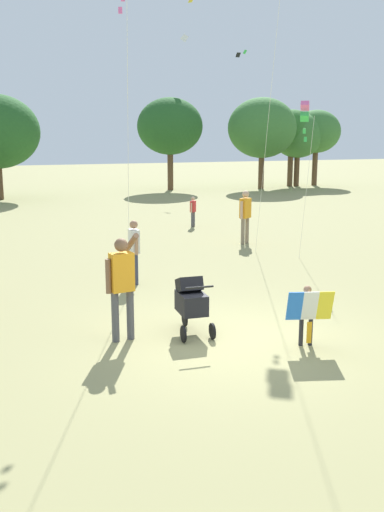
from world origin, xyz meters
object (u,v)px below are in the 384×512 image
Objects in this scene: stroller at (191,300)px; person_back_turned at (134,247)px; person_adult_flyer at (122,279)px; person_red_shirt at (193,209)px; person_couple_left at (245,213)px; kite_orange_delta at (305,113)px; child_with_butterfly_kite at (307,310)px.

stroller is 3.73m from person_back_turned.
person_adult_flyer reaches higher than stroller.
person_couple_left reaches higher than person_red_shirt.
person_adult_flyer is 8.45m from kite_orange_delta.
person_back_turned is at bearing 71.56° from person_adult_flyer.
person_couple_left reaches higher than stroller.
person_adult_flyer is 1.62× the size of person_red_shirt.
kite_orange_delta reaches higher than person_back_turned.
person_couple_left is at bearing 100.60° from kite_orange_delta.
stroller is 7.83m from kite_orange_delta.
person_red_shirt reaches higher than stroller.
child_with_butterfly_kite is 0.60× the size of person_couple_left.
person_adult_flyer reaches higher than person_red_shirt.
person_back_turned is at bearing -167.96° from kite_orange_delta.
kite_orange_delta is at bearing 12.04° from person_back_turned.
person_back_turned is (-1.55, 5.01, 0.25)m from child_with_butterfly_kite.
person_couple_left is 5.92m from person_back_turned.
person_couple_left reaches higher than person_back_turned.
person_back_turned is (1.21, 3.63, -0.18)m from person_adult_flyer.
person_adult_flyer is 3.83m from person_back_turned.
person_couple_left is (5.88, 7.27, -0.06)m from person_adult_flyer.
stroller is (-1.55, 1.30, -0.02)m from child_with_butterfly_kite.
person_red_shirt is at bearing 96.81° from kite_orange_delta.
person_red_shirt is (2.83, 12.53, 0.04)m from child_with_butterfly_kite.
person_red_shirt is 3.90m from person_couple_left.
person_adult_flyer reaches higher than person_couple_left.
person_adult_flyer is 1.08× the size of person_couple_left.
person_back_turned reaches higher than person_red_shirt.
child_with_butterfly_kite is 7.85m from kite_orange_delta.
stroller is at bearing 140.13° from child_with_butterfly_kite.
kite_orange_delta is 2.89× the size of person_back_turned.
child_with_butterfly_kite is 2.02m from stroller.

